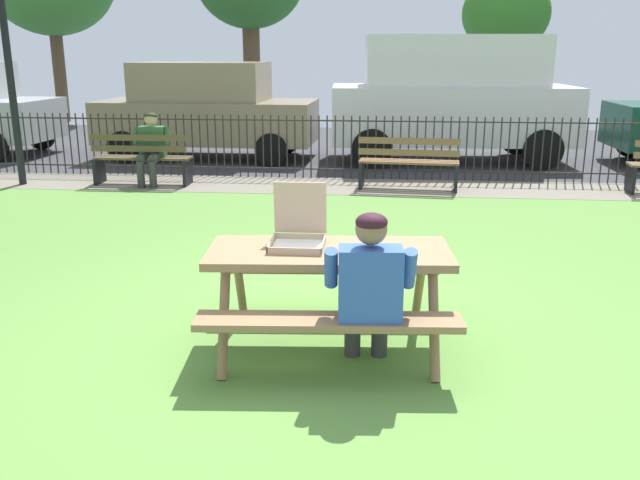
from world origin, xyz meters
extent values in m
cube|color=#629440|center=(0.00, 1.32, -0.01)|extent=(28.00, 10.63, 0.02)
cube|color=gray|center=(0.00, 5.93, 0.00)|extent=(28.00, 1.40, 0.01)
cube|color=#38383D|center=(0.00, 10.60, -0.01)|extent=(28.00, 7.94, 0.01)
cube|color=#956F4C|center=(0.11, -0.30, 0.74)|extent=(1.85, 0.89, 0.06)
cube|color=#956F4C|center=(0.15, -0.90, 0.44)|extent=(1.82, 0.41, 0.05)
cube|color=#956F4C|center=(0.06, 0.30, 0.44)|extent=(1.82, 0.41, 0.05)
cylinder|color=#956F4C|center=(-0.60, -0.77, 0.35)|extent=(0.10, 0.44, 0.74)
cylinder|color=#956F4C|center=(-0.66, 0.06, 0.35)|extent=(0.10, 0.44, 0.74)
cylinder|color=#956F4C|center=(0.87, -0.66, 0.35)|extent=(0.10, 0.44, 0.74)
cylinder|color=#956F4C|center=(0.81, 0.17, 0.35)|extent=(0.10, 0.44, 0.74)
cube|color=tan|center=(-0.13, -0.28, 0.78)|extent=(0.41, 0.41, 0.01)
cube|color=silver|center=(-0.13, -0.28, 0.78)|extent=(0.38, 0.38, 0.00)
cube|color=tan|center=(-0.13, -0.48, 0.80)|extent=(0.41, 0.02, 0.04)
cube|color=tan|center=(-0.14, -0.09, 0.80)|extent=(0.41, 0.02, 0.04)
cube|color=tan|center=(-0.33, -0.29, 0.80)|extent=(0.02, 0.41, 0.04)
cube|color=tan|center=(0.06, -0.28, 0.80)|extent=(0.02, 0.41, 0.04)
cube|color=tan|center=(-0.14, -0.07, 1.03)|extent=(0.41, 0.05, 0.40)
pyramid|color=#EBDC78|center=(0.33, -0.23, 0.78)|extent=(0.25, 0.19, 0.01)
cube|color=tan|center=(0.23, -0.26, 0.78)|extent=(0.07, 0.14, 0.02)
cylinder|color=#383838|center=(0.30, -0.47, 0.22)|extent=(0.12, 0.12, 0.44)
cylinder|color=#383838|center=(0.31, -0.68, 0.47)|extent=(0.18, 0.43, 0.15)
cylinder|color=#383838|center=(0.50, -0.45, 0.22)|extent=(0.12, 0.12, 0.44)
cylinder|color=#383838|center=(0.51, -0.66, 0.47)|extent=(0.18, 0.43, 0.15)
cube|color=#3359B2|center=(0.43, -0.88, 0.70)|extent=(0.44, 0.25, 0.52)
cylinder|color=#3359B2|center=(0.16, -0.85, 0.80)|extent=(0.11, 0.21, 0.31)
cylinder|color=#3359B2|center=(0.68, -0.81, 0.80)|extent=(0.11, 0.21, 0.31)
sphere|color=#8C6647|center=(0.43, -0.86, 1.08)|extent=(0.21, 0.21, 0.21)
ellipsoid|color=#33141F|center=(0.43, -0.87, 1.13)|extent=(0.21, 0.20, 0.12)
cylinder|color=#2D2823|center=(0.00, 6.63, 1.01)|extent=(22.24, 0.03, 0.03)
cylinder|color=#2D2823|center=(0.00, 6.63, 0.16)|extent=(22.24, 0.03, 0.03)
cylinder|color=#2D2823|center=(-6.41, 6.63, 0.55)|extent=(0.02, 0.02, 1.10)
cylinder|color=#2D2823|center=(-6.26, 6.63, 0.55)|extent=(0.02, 0.02, 1.10)
cylinder|color=#2D2823|center=(-6.12, 6.63, 0.55)|extent=(0.02, 0.02, 1.10)
cylinder|color=#2D2823|center=(-5.98, 6.63, 0.55)|extent=(0.02, 0.02, 1.10)
cylinder|color=#2D2823|center=(-5.84, 6.63, 0.55)|extent=(0.02, 0.02, 1.10)
cylinder|color=#2D2823|center=(-5.70, 6.63, 0.55)|extent=(0.02, 0.02, 1.10)
cylinder|color=#2D2823|center=(-5.56, 6.63, 0.55)|extent=(0.02, 0.02, 1.10)
cylinder|color=#2D2823|center=(-5.42, 6.63, 0.55)|extent=(0.02, 0.02, 1.10)
cylinder|color=#2D2823|center=(-5.28, 6.63, 0.55)|extent=(0.02, 0.02, 1.10)
cylinder|color=#2D2823|center=(-5.14, 6.63, 0.55)|extent=(0.02, 0.02, 1.10)
cylinder|color=#2D2823|center=(-5.00, 6.63, 0.55)|extent=(0.02, 0.02, 1.10)
cylinder|color=#2D2823|center=(-4.86, 6.63, 0.55)|extent=(0.02, 0.02, 1.10)
cylinder|color=#2D2823|center=(-4.72, 6.63, 0.55)|extent=(0.02, 0.02, 1.10)
cylinder|color=#2D2823|center=(-4.58, 6.63, 0.55)|extent=(0.02, 0.02, 1.10)
cylinder|color=#2D2823|center=(-4.43, 6.63, 0.55)|extent=(0.02, 0.02, 1.10)
cylinder|color=#2D2823|center=(-4.29, 6.63, 0.55)|extent=(0.02, 0.02, 1.10)
cylinder|color=#2D2823|center=(-4.15, 6.63, 0.55)|extent=(0.02, 0.02, 1.10)
cylinder|color=#2D2823|center=(-4.01, 6.63, 0.55)|extent=(0.02, 0.02, 1.10)
cylinder|color=#2D2823|center=(-3.87, 6.63, 0.55)|extent=(0.02, 0.02, 1.10)
cylinder|color=#2D2823|center=(-3.73, 6.63, 0.55)|extent=(0.02, 0.02, 1.10)
cylinder|color=#2D2823|center=(-3.59, 6.63, 0.55)|extent=(0.02, 0.02, 1.10)
cylinder|color=#2D2823|center=(-3.45, 6.63, 0.55)|extent=(0.02, 0.02, 1.10)
cylinder|color=#2D2823|center=(-3.31, 6.63, 0.55)|extent=(0.02, 0.02, 1.10)
cylinder|color=#2D2823|center=(-3.17, 6.63, 0.55)|extent=(0.02, 0.02, 1.10)
cylinder|color=#2D2823|center=(-3.03, 6.63, 0.55)|extent=(0.02, 0.02, 1.10)
cylinder|color=#2D2823|center=(-2.89, 6.63, 0.55)|extent=(0.02, 0.02, 1.10)
cylinder|color=#2D2823|center=(-2.75, 6.63, 0.55)|extent=(0.02, 0.02, 1.10)
cylinder|color=#2D2823|center=(-2.60, 6.63, 0.55)|extent=(0.02, 0.02, 1.10)
cylinder|color=#2D2823|center=(-2.46, 6.63, 0.55)|extent=(0.02, 0.02, 1.10)
cylinder|color=#2D2823|center=(-2.32, 6.63, 0.55)|extent=(0.02, 0.02, 1.10)
cylinder|color=#2D2823|center=(-2.18, 6.63, 0.55)|extent=(0.02, 0.02, 1.10)
cylinder|color=#2D2823|center=(-2.04, 6.63, 0.55)|extent=(0.02, 0.02, 1.10)
cylinder|color=#2D2823|center=(-1.90, 6.63, 0.55)|extent=(0.02, 0.02, 1.10)
cylinder|color=#2D2823|center=(-1.76, 6.63, 0.55)|extent=(0.02, 0.02, 1.10)
cylinder|color=#2D2823|center=(-1.62, 6.63, 0.55)|extent=(0.02, 0.02, 1.10)
cylinder|color=#2D2823|center=(-1.48, 6.63, 0.55)|extent=(0.02, 0.02, 1.10)
cylinder|color=#2D2823|center=(-1.34, 6.63, 0.55)|extent=(0.02, 0.02, 1.10)
cylinder|color=#2D2823|center=(-1.20, 6.63, 0.55)|extent=(0.02, 0.02, 1.10)
cylinder|color=#2D2823|center=(-1.06, 6.63, 0.55)|extent=(0.02, 0.02, 1.10)
cylinder|color=#2D2823|center=(-0.92, 6.63, 0.55)|extent=(0.02, 0.02, 1.10)
cylinder|color=#2D2823|center=(-0.77, 6.63, 0.55)|extent=(0.02, 0.02, 1.10)
cylinder|color=#2D2823|center=(-0.63, 6.63, 0.55)|extent=(0.02, 0.02, 1.10)
cylinder|color=#2D2823|center=(-0.49, 6.63, 0.55)|extent=(0.02, 0.02, 1.10)
cylinder|color=#2D2823|center=(-0.35, 6.63, 0.55)|extent=(0.02, 0.02, 1.10)
cylinder|color=#2D2823|center=(-0.21, 6.63, 0.55)|extent=(0.02, 0.02, 1.10)
cylinder|color=#2D2823|center=(-0.07, 6.63, 0.55)|extent=(0.02, 0.02, 1.10)
cylinder|color=#2D2823|center=(0.07, 6.63, 0.55)|extent=(0.02, 0.02, 1.10)
cylinder|color=#2D2823|center=(0.21, 6.63, 0.55)|extent=(0.02, 0.02, 1.10)
cylinder|color=#2D2823|center=(0.35, 6.63, 0.55)|extent=(0.02, 0.02, 1.10)
cylinder|color=#2D2823|center=(0.49, 6.63, 0.55)|extent=(0.02, 0.02, 1.10)
cylinder|color=#2D2823|center=(0.63, 6.63, 0.55)|extent=(0.02, 0.02, 1.10)
cylinder|color=#2D2823|center=(0.77, 6.63, 0.55)|extent=(0.02, 0.02, 1.10)
cylinder|color=#2D2823|center=(0.92, 6.63, 0.55)|extent=(0.02, 0.02, 1.10)
cylinder|color=#2D2823|center=(1.06, 6.63, 0.55)|extent=(0.02, 0.02, 1.10)
cylinder|color=#2D2823|center=(1.20, 6.63, 0.55)|extent=(0.02, 0.02, 1.10)
cylinder|color=#2D2823|center=(1.34, 6.63, 0.55)|extent=(0.02, 0.02, 1.10)
cylinder|color=#2D2823|center=(1.48, 6.63, 0.55)|extent=(0.02, 0.02, 1.10)
cylinder|color=#2D2823|center=(1.62, 6.63, 0.55)|extent=(0.02, 0.02, 1.10)
cylinder|color=#2D2823|center=(1.76, 6.63, 0.55)|extent=(0.02, 0.02, 1.10)
cylinder|color=#2D2823|center=(1.90, 6.63, 0.55)|extent=(0.02, 0.02, 1.10)
cylinder|color=#2D2823|center=(2.04, 6.63, 0.55)|extent=(0.02, 0.02, 1.10)
cylinder|color=#2D2823|center=(2.18, 6.63, 0.55)|extent=(0.02, 0.02, 1.10)
cylinder|color=#2D2823|center=(2.32, 6.63, 0.55)|extent=(0.02, 0.02, 1.10)
cylinder|color=#2D2823|center=(2.46, 6.63, 0.55)|extent=(0.02, 0.02, 1.10)
cylinder|color=#2D2823|center=(2.60, 6.63, 0.55)|extent=(0.02, 0.02, 1.10)
cylinder|color=#2D2823|center=(2.75, 6.63, 0.55)|extent=(0.02, 0.02, 1.10)
cylinder|color=#2D2823|center=(2.89, 6.63, 0.55)|extent=(0.02, 0.02, 1.10)
cylinder|color=#2D2823|center=(3.03, 6.63, 0.55)|extent=(0.02, 0.02, 1.10)
cylinder|color=#2D2823|center=(3.17, 6.63, 0.55)|extent=(0.02, 0.02, 1.10)
cylinder|color=#2D2823|center=(3.31, 6.63, 0.55)|extent=(0.02, 0.02, 1.10)
cylinder|color=#2D2823|center=(3.45, 6.63, 0.55)|extent=(0.02, 0.02, 1.10)
cylinder|color=#2D2823|center=(3.59, 6.63, 0.55)|extent=(0.02, 0.02, 1.10)
cylinder|color=#2D2823|center=(3.73, 6.63, 0.55)|extent=(0.02, 0.02, 1.10)
cylinder|color=#2D2823|center=(3.87, 6.63, 0.55)|extent=(0.02, 0.02, 1.10)
cylinder|color=#2D2823|center=(4.01, 6.63, 0.55)|extent=(0.02, 0.02, 1.10)
cylinder|color=#2D2823|center=(4.15, 6.63, 0.55)|extent=(0.02, 0.02, 1.10)
cylinder|color=#2D2823|center=(4.29, 6.63, 0.55)|extent=(0.02, 0.02, 1.10)
cylinder|color=#2D2823|center=(4.43, 6.63, 0.55)|extent=(0.02, 0.02, 1.10)
cylinder|color=#2D2823|center=(4.58, 6.63, 0.55)|extent=(0.02, 0.02, 1.10)
cylinder|color=#2D2823|center=(4.72, 6.63, 0.55)|extent=(0.02, 0.02, 1.10)
cube|color=brown|center=(-3.52, 6.00, 0.44)|extent=(1.60, 0.11, 0.04)
cube|color=brown|center=(-3.52, 5.86, 0.44)|extent=(1.60, 0.11, 0.04)
cube|color=brown|center=(-3.52, 5.72, 0.44)|extent=(1.60, 0.11, 0.04)
cube|color=brown|center=(-3.52, 5.66, 0.62)|extent=(1.60, 0.07, 0.11)
cube|color=brown|center=(-3.52, 5.66, 0.80)|extent=(1.60, 0.07, 0.11)
cube|color=black|center=(-2.76, 5.82, 0.22)|extent=(0.05, 0.44, 0.44)
cube|color=black|center=(-4.28, 5.81, 0.22)|extent=(0.05, 0.44, 0.44)
cube|color=brown|center=(0.91, 6.00, 0.44)|extent=(1.60, 0.23, 0.04)
cube|color=brown|center=(0.90, 5.86, 0.44)|extent=(1.60, 0.23, 0.04)
cube|color=brown|center=(0.89, 5.72, 0.44)|extent=(1.60, 0.23, 0.04)
cube|color=brown|center=(0.89, 5.66, 0.62)|extent=(1.60, 0.19, 0.11)
cube|color=brown|center=(0.89, 5.66, 0.80)|extent=(1.60, 0.19, 0.11)
cube|color=black|center=(1.66, 5.75, 0.22)|extent=(0.09, 0.44, 0.44)
cube|color=black|center=(0.14, 5.88, 0.22)|extent=(0.09, 0.44, 0.44)
cube|color=black|center=(4.39, 5.87, 0.22)|extent=(0.08, 0.44, 0.44)
cylinder|color=#343434|center=(-3.25, 5.50, 0.22)|extent=(0.12, 0.12, 0.44)
cylinder|color=#343434|center=(-3.25, 5.71, 0.47)|extent=(0.16, 0.42, 0.15)
cylinder|color=#343434|center=(-3.45, 5.49, 0.22)|extent=(0.12, 0.12, 0.44)
cylinder|color=#343434|center=(-3.45, 5.70, 0.47)|extent=(0.16, 0.42, 0.15)
cube|color=#386638|center=(-3.36, 5.91, 0.70)|extent=(0.43, 0.23, 0.52)
cylinder|color=#386638|center=(-3.10, 5.87, 0.80)|extent=(0.10, 0.21, 0.31)
cylinder|color=#386638|center=(-3.62, 5.86, 0.80)|extent=(0.10, 0.21, 0.31)
sphere|color=tan|center=(-3.36, 5.89, 1.08)|extent=(0.21, 0.21, 0.21)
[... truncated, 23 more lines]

